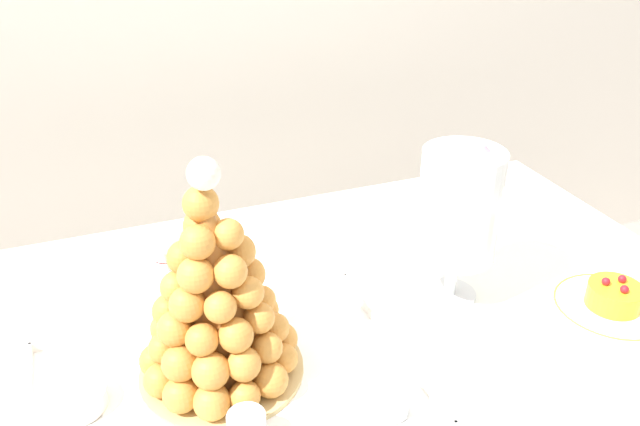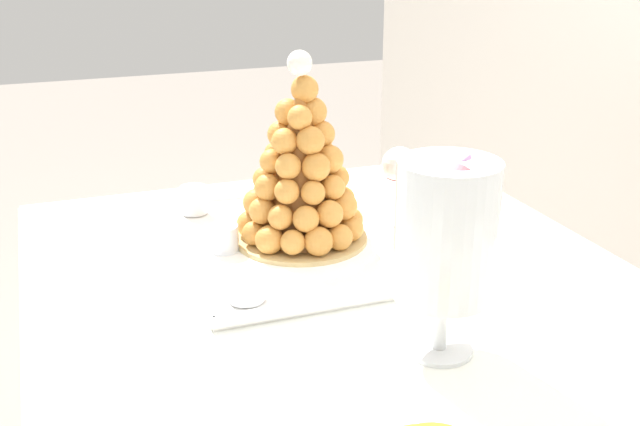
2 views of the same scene
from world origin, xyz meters
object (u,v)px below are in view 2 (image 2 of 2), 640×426
Objects in this scene: croquembouche at (301,173)px; macaron_goblet at (446,233)px; dessert_cup_mid_left at (224,239)px; dessert_cup_centre at (246,286)px; creme_brulee_ramekin at (271,197)px; wine_glass at (399,168)px; dessert_cup_left at (194,201)px; serving_tray at (282,244)px.

croquembouche reaches higher than macaron_goblet.
dessert_cup_centre is (0.19, -0.01, 0.00)m from dessert_cup_mid_left.
creme_brulee_ramekin is 0.56× the size of wine_glass.
wine_glass is (-0.03, 0.21, -0.02)m from croquembouche.
dessert_cup_left is 0.67m from macaron_goblet.
serving_tray is 1.56× the size of croquembouche.
creme_brulee_ramekin is at bearing 178.76° from croquembouche.
macaron_goblet is (0.62, 0.05, 0.15)m from creme_brulee_ramekin.
dessert_cup_mid_left reaches higher than creme_brulee_ramekin.
dessert_cup_mid_left is 0.89× the size of dessert_cup_centre.
croquembouche is 0.23m from creme_brulee_ramekin.
macaron_goblet is 1.89× the size of wine_glass.
creme_brulee_ramekin is at bearing 144.10° from dessert_cup_mid_left.
dessert_cup_centre is at bearing -21.97° from creme_brulee_ramekin.
wine_glass is (0.17, 0.36, 0.08)m from dessert_cup_left.
dessert_cup_left is at bearing -149.83° from serving_tray.
serving_tray is 9.41× the size of dessert_cup_centre.
dessert_cup_mid_left is at bearing -154.71° from macaron_goblet.
croquembouche is 0.27m from dessert_cup_left.
dessert_cup_left is 0.39m from dessert_cup_centre.
serving_tray is 0.46m from macaron_goblet.
dessert_cup_centre is at bearing -57.83° from wine_glass.
creme_brulee_ramekin is (0.00, 0.16, -0.01)m from dessert_cup_left.
dessert_cup_left is 0.20m from dessert_cup_mid_left.
dessert_cup_left is (-0.20, -0.12, 0.03)m from serving_tray.
dessert_cup_left is (-0.20, -0.15, -0.10)m from croquembouche.
serving_tray is 10.60× the size of dessert_cup_mid_left.
macaron_goblet is at bearing -18.73° from wine_glass.
dessert_cup_centre is (0.39, -0.00, -0.00)m from dessert_cup_left.
dessert_cup_left is 0.19× the size of macaron_goblet.
serving_tray is 0.27m from wine_glass.
dessert_cup_left is 0.16m from creme_brulee_ramekin.
dessert_cup_mid_left is at bearing -89.86° from croquembouche.
croquembouche is 0.18m from dessert_cup_mid_left.
macaron_goblet reaches higher than creme_brulee_ramekin.
croquembouche is 6.24× the size of dessert_cup_left.
dessert_cup_mid_left is 0.36m from wine_glass.
dessert_cup_centre reaches higher than dessert_cup_mid_left.
croquembouche is 6.79× the size of dessert_cup_mid_left.
dessert_cup_left reaches higher than dessert_cup_centre.
dessert_cup_centre is (0.19, -0.12, 0.02)m from serving_tray.
macaron_goblet reaches higher than dessert_cup_left.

